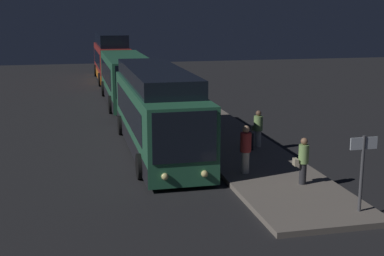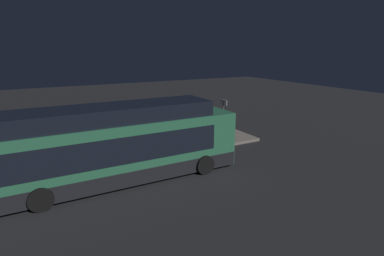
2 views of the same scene
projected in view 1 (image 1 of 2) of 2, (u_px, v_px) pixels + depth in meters
name	position (u px, v px, depth m)	size (l,w,h in m)	color
ground	(158.00, 150.00, 23.59)	(80.00, 80.00, 0.00)	#232326
platform	(232.00, 144.00, 24.31)	(20.00, 3.60, 0.18)	slate
bus_lead	(157.00, 114.00, 23.21)	(11.39, 2.79, 3.59)	#2D704C
bus_second	(126.00, 80.00, 35.25)	(10.48, 2.89, 3.11)	#2D704C
bus_third	(111.00, 60.00, 46.54)	(10.55, 2.76, 4.06)	maroon
passenger_boarding	(246.00, 148.00, 19.44)	(0.53, 0.53, 1.79)	silver
passenger_waiting	(303.00, 159.00, 18.23)	(0.38, 0.55, 1.64)	#2D2D33
passenger_with_bags	(258.00, 128.00, 23.25)	(0.64, 0.50, 1.61)	silver
suitcase	(250.00, 141.00, 22.93)	(0.43, 0.19, 0.98)	black
sign_post	(362.00, 163.00, 15.63)	(0.10, 0.85, 2.32)	#4C4C51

